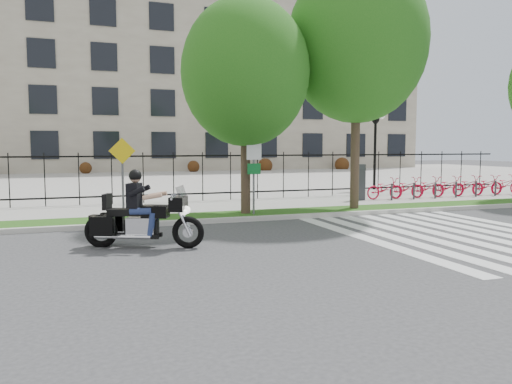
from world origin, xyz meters
name	(u,v)px	position (x,y,z in m)	size (l,w,h in m)	color
ground	(292,246)	(0.00, 0.00, 0.00)	(120.00, 120.00, 0.00)	#353538
curb	(240,219)	(0.00, 4.10, 0.07)	(60.00, 0.20, 0.15)	#B5B3AA
grass_verge	(233,216)	(0.00, 4.95, 0.07)	(60.00, 1.50, 0.15)	#214A12
sidewalk	(214,207)	(0.00, 7.45, 0.07)	(60.00, 3.50, 0.15)	gray
plaza	(151,179)	(0.00, 25.00, 0.05)	(80.00, 34.00, 0.10)	gray
crosswalk_stripes	(455,234)	(4.83, 0.00, 0.01)	(5.70, 8.00, 0.01)	silver
iron_fence	(203,176)	(0.00, 9.20, 1.15)	(30.00, 0.06, 2.00)	black
office_building	(124,75)	(0.00, 44.92, 9.97)	(60.00, 21.90, 20.15)	gray
lamp_post_right	(375,131)	(10.00, 12.00, 3.21)	(1.06, 0.70, 4.25)	black
street_tree_1	(245,72)	(0.46, 4.95, 4.80)	(4.23, 4.23, 7.09)	#36251D
street_tree_2	(357,42)	(4.62, 4.95, 6.05)	(4.97, 4.97, 8.77)	#36251D
bike_share_station	(447,186)	(10.64, 7.20, 0.61)	(8.84, 0.84, 1.50)	#2D2D33
sign_pole_regulatory	(254,166)	(0.63, 4.58, 1.74)	(0.50, 0.09, 2.50)	#59595B
sign_pole_warning	(122,168)	(-3.55, 4.58, 1.74)	(0.78, 0.09, 2.49)	#59595B
motorcycle_rider	(143,216)	(-3.39, 1.01, 0.74)	(2.70, 1.53, 2.23)	black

